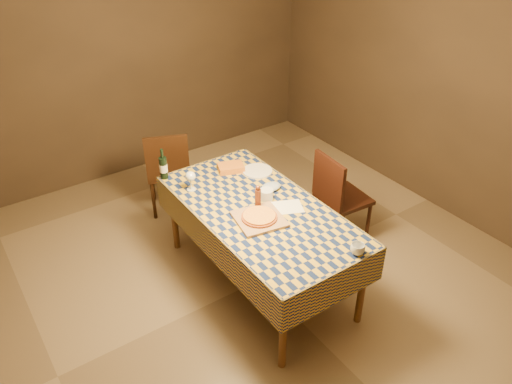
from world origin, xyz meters
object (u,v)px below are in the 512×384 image
Objects in this scene: wine_bottle at (163,167)px; chair_far at (168,168)px; bowl at (263,217)px; white_plate at (257,171)px; chair_right at (337,194)px; cutting_board at (259,219)px; dining_table at (260,216)px; pizza at (259,216)px.

wine_bottle reaches higher than chair_far.
bowl is 1.07m from wine_bottle.
wine_bottle is 1.06× the size of white_plate.
chair_far is at bearing 128.77° from chair_right.
bowl is at bearing -22.24° from cutting_board.
bowl is 1.57m from chair_far.
wine_bottle is at bearing 109.26° from bowl.
chair_far is (-0.14, 1.40, -0.17)m from dining_table.
chair_far reaches higher than cutting_board.
cutting_board is 0.38× the size of chair_far.
pizza is at bearing -125.87° from dining_table.
pizza is 1.05m from wine_bottle.
cutting_board is 1.33× the size of white_plate.
white_plate is 0.29× the size of chair_far.
chair_right is at bearing 11.06° from pizza.
wine_bottle is (-0.41, 0.86, 0.18)m from dining_table.
wine_bottle is at bearing 115.62° from dining_table.
chair_far is (0.27, 0.54, -0.35)m from wine_bottle.
wine_bottle is (-0.32, 0.99, 0.07)m from pizza.
bowl is 1.05m from chair_right.
cutting_board is (-0.09, -0.13, 0.09)m from dining_table.
chair_right reaches higher than pizza.
cutting_board is 2.37× the size of bowl.
wine_bottle is 0.83m from white_plate.
pizza is 1.10× the size of wine_bottle.
dining_table is 1.42m from chair_far.
cutting_board is 1.15× the size of pizza.
white_plate is at bearing -27.44° from wine_bottle.
cutting_board is 1.05m from wine_bottle.
white_plate is (0.41, 0.61, -0.03)m from pizza.
chair_right is (0.61, -0.41, -0.25)m from white_plate.
white_plate is at bearing 58.73° from bowl.
bowl is 0.56× the size of white_plate.
bowl is at bearing -121.27° from white_plate.
cutting_board is at bearing 180.00° from pizza.
cutting_board is at bearing -123.76° from white_plate.
pizza reaches higher than cutting_board.
dining_table is 0.95m from chair_right.
chair_right is at bearing -34.10° from white_plate.
wine_bottle is at bearing 152.56° from white_plate.
chair_far reaches higher than pizza.
white_plate is (0.41, 0.61, -0.00)m from cutting_board.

